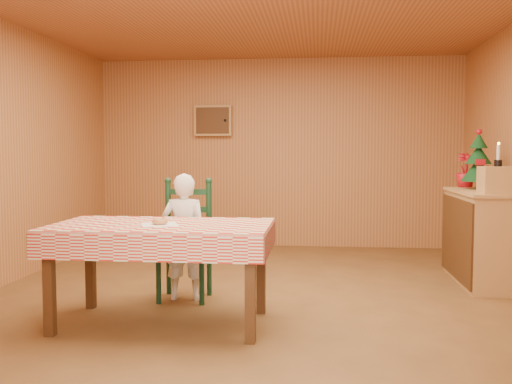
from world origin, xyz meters
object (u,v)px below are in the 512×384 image
crate (498,180)px  christmas_tree (478,162)px  dining_table (162,235)px  shelf_unit (482,237)px  ladder_chair (186,242)px  seated_child (184,237)px

crate → christmas_tree: size_ratio=0.48×
dining_table → shelf_unit: size_ratio=1.34×
dining_table → christmas_tree: bearing=34.3°
ladder_chair → shelf_unit: bearing=17.5°
dining_table → crate: 3.12m
ladder_chair → shelf_unit: (2.81, 0.89, -0.04)m
dining_table → ladder_chair: ladder_chair is taller
ladder_chair → crate: size_ratio=3.60×
dining_table → ladder_chair: bearing=90.0°
crate → ladder_chair: bearing=-170.2°
seated_child → ladder_chair: bearing=-90.0°
shelf_unit → christmas_tree: bearing=88.0°
seated_child → crate: (2.82, 0.54, 0.49)m
shelf_unit → dining_table: bearing=-149.3°
christmas_tree → dining_table: bearing=-145.7°
dining_table → ladder_chair: 0.81m
ladder_chair → shelf_unit: size_ratio=0.87×
dining_table → seated_child: (0.00, 0.73, -0.13)m
seated_child → christmas_tree: bearing=-157.1°
ladder_chair → shelf_unit: 2.95m
seated_child → christmas_tree: size_ratio=1.81×
ladder_chair → christmas_tree: (2.82, 1.14, 0.71)m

